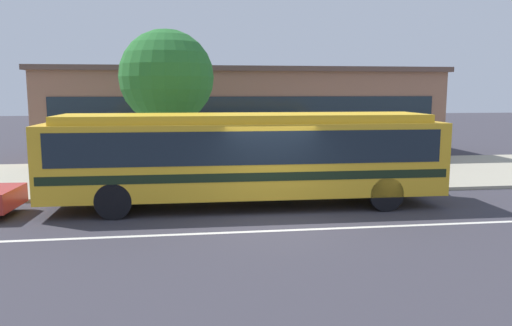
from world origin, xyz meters
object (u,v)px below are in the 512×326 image
at_px(pedestrian_waiting_near_sign, 301,154).
at_px(pedestrian_walking_along_curb, 140,161).
at_px(transit_bus, 246,153).
at_px(street_tree_near_stop, 167,77).
at_px(bus_stop_sign, 390,142).

distance_m(pedestrian_waiting_near_sign, pedestrian_walking_along_curb, 5.86).
bearing_deg(pedestrian_waiting_near_sign, pedestrian_walking_along_curb, -167.58).
distance_m(transit_bus, pedestrian_waiting_near_sign, 4.12).
xyz_separation_m(transit_bus, street_tree_near_stop, (-2.44, 4.50, 2.32)).
distance_m(pedestrian_walking_along_curb, street_tree_near_stop, 3.83).
bearing_deg(pedestrian_waiting_near_sign, transit_bus, -126.51).
bearing_deg(pedestrian_walking_along_curb, bus_stop_sign, -2.41).
height_order(transit_bus, pedestrian_walking_along_curb, transit_bus).
relative_size(transit_bus, street_tree_near_stop, 2.09).
height_order(pedestrian_walking_along_curb, street_tree_near_stop, street_tree_near_stop).
bearing_deg(transit_bus, pedestrian_waiting_near_sign, 53.49).
bearing_deg(bus_stop_sign, pedestrian_walking_along_curb, 177.59).
relative_size(pedestrian_waiting_near_sign, street_tree_near_stop, 0.31).
relative_size(pedestrian_walking_along_curb, street_tree_near_stop, 0.31).
xyz_separation_m(transit_bus, pedestrian_walking_along_curb, (-3.29, 2.03, -0.47)).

